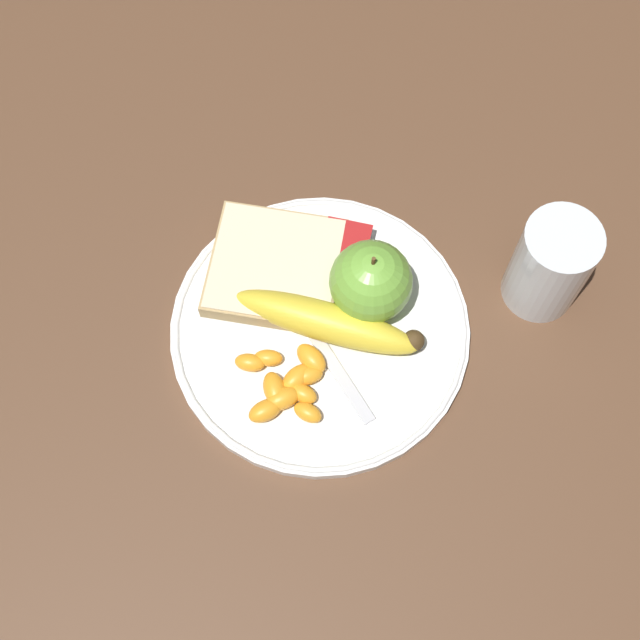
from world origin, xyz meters
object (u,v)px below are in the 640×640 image
plate (320,330)px  jam_packet (347,242)px  fork (313,333)px  apple (371,282)px  bread_slice (275,268)px  juice_glass (549,267)px  banana (329,321)px

plate → jam_packet: size_ratio=6.38×
fork → apple: bearing=-86.8°
bread_slice → jam_packet: (0.06, 0.04, -0.00)m
apple → fork: size_ratio=0.64×
apple → fork: apple is taller
fork → jam_packet: bearing=-50.4°
bread_slice → jam_packet: size_ratio=2.92×
plate → fork: 0.01m
plate → bread_slice: bearing=139.5°
plate → apple: (0.04, 0.04, 0.04)m
juice_glass → bread_slice: juice_glass is taller
plate → juice_glass: bearing=25.2°
fork → plate: bearing=-78.2°
banana → bread_slice: (-0.06, 0.05, -0.01)m
banana → jam_packet: 0.09m
apple → bread_slice: size_ratio=0.67×
apple → banana: (-0.03, -0.04, -0.02)m
juice_glass → bread_slice: size_ratio=0.84×
juice_glass → fork: (-0.20, -0.10, -0.04)m
plate → bread_slice: (-0.06, 0.05, 0.02)m
plate → banana: bearing=10.2°
apple → juice_glass: bearing=18.3°
plate → juice_glass: size_ratio=2.59×
banana → fork: banana is taller
apple → jam_packet: apple is taller
plate → fork: bearing=-124.1°
apple → jam_packet: bearing=123.7°
banana → fork: size_ratio=1.35×
apple → bread_slice: (-0.09, 0.01, -0.03)m
plate → bread_slice: 0.07m
plate → apple: 0.07m
banana → fork: (-0.01, -0.01, -0.02)m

